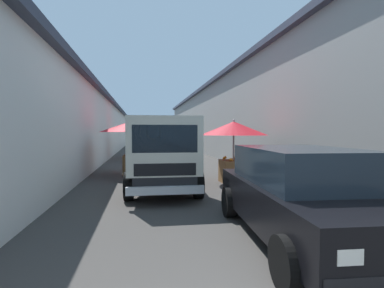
{
  "coord_description": "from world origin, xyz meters",
  "views": [
    {
      "loc": [
        -1.18,
        1.37,
        1.7
      ],
      "look_at": [
        8.59,
        -0.38,
        1.29
      ],
      "focal_mm": 26.31,
      "sensor_mm": 36.0,
      "label": 1
    }
  ],
  "objects_px": {
    "fruit_stall_far_left": "(137,130)",
    "delivery_truck": "(163,156)",
    "hatchback_car": "(302,193)",
    "vendor_by_crates": "(181,144)",
    "fruit_stall_near_right": "(132,132)",
    "fruit_stall_far_right": "(233,135)"
  },
  "relations": [
    {
      "from": "fruit_stall_far_left",
      "to": "delivery_truck",
      "type": "xyz_separation_m",
      "value": [
        -10.77,
        -0.87,
        -0.83
      ]
    },
    {
      "from": "hatchback_car",
      "to": "delivery_truck",
      "type": "height_order",
      "value": "delivery_truck"
    },
    {
      "from": "delivery_truck",
      "to": "vendor_by_crates",
      "type": "distance_m",
      "value": 10.74
    },
    {
      "from": "fruit_stall_near_right",
      "to": "hatchback_car",
      "type": "xyz_separation_m",
      "value": [
        -7.64,
        -2.88,
        -0.98
      ]
    },
    {
      "from": "fruit_stall_near_right",
      "to": "vendor_by_crates",
      "type": "relative_size",
      "value": 1.61
    },
    {
      "from": "fruit_stall_far_right",
      "to": "hatchback_car",
      "type": "relative_size",
      "value": 0.57
    },
    {
      "from": "fruit_stall_far_left",
      "to": "vendor_by_crates",
      "type": "bearing_deg",
      "value": -94.29
    },
    {
      "from": "fruit_stall_far_right",
      "to": "hatchback_car",
      "type": "height_order",
      "value": "fruit_stall_far_right"
    },
    {
      "from": "fruit_stall_far_left",
      "to": "delivery_truck",
      "type": "relative_size",
      "value": 0.49
    },
    {
      "from": "fruit_stall_far_right",
      "to": "delivery_truck",
      "type": "relative_size",
      "value": 0.46
    },
    {
      "from": "fruit_stall_near_right",
      "to": "fruit_stall_far_left",
      "type": "xyz_separation_m",
      "value": [
        6.87,
        -0.11,
        0.15
      ]
    },
    {
      "from": "fruit_stall_far_right",
      "to": "vendor_by_crates",
      "type": "bearing_deg",
      "value": 3.17
    },
    {
      "from": "fruit_stall_far_left",
      "to": "hatchback_car",
      "type": "relative_size",
      "value": 0.6
    },
    {
      "from": "fruit_stall_far_right",
      "to": "delivery_truck",
      "type": "distance_m",
      "value": 2.88
    },
    {
      "from": "fruit_stall_near_right",
      "to": "delivery_truck",
      "type": "relative_size",
      "value": 0.52
    },
    {
      "from": "fruit_stall_near_right",
      "to": "delivery_truck",
      "type": "distance_m",
      "value": 4.08
    },
    {
      "from": "fruit_stall_far_left",
      "to": "fruit_stall_far_right",
      "type": "bearing_deg",
      "value": -160.46
    },
    {
      "from": "fruit_stall_near_right",
      "to": "fruit_stall_far_right",
      "type": "relative_size",
      "value": 1.13
    },
    {
      "from": "fruit_stall_far_left",
      "to": "delivery_truck",
      "type": "distance_m",
      "value": 10.84
    },
    {
      "from": "fruit_stall_near_right",
      "to": "vendor_by_crates",
      "type": "height_order",
      "value": "fruit_stall_near_right"
    },
    {
      "from": "fruit_stall_near_right",
      "to": "fruit_stall_far_right",
      "type": "xyz_separation_m",
      "value": [
        -2.55,
        -3.45,
        -0.12
      ]
    },
    {
      "from": "vendor_by_crates",
      "to": "fruit_stall_near_right",
      "type": "bearing_deg",
      "value": 156.18
    }
  ]
}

